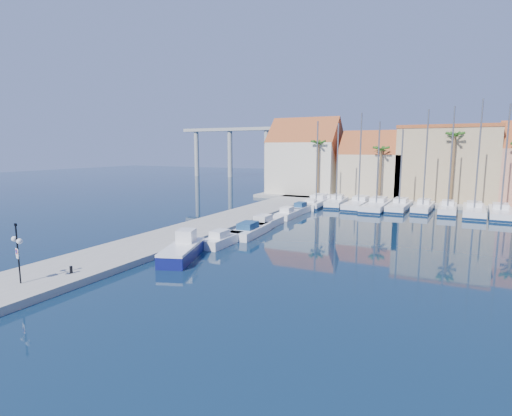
{
  "coord_description": "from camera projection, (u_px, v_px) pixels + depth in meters",
  "views": [
    {
      "loc": [
        14.3,
        -21.77,
        8.55
      ],
      "look_at": [
        -2.13,
        11.25,
        3.0
      ],
      "focal_mm": 28.0,
      "sensor_mm": 36.0,
      "label": 1
    }
  ],
  "objects": [
    {
      "name": "motorboat_west_5",
      "position": [
        312.0,
        205.0,
        57.12
      ],
      "size": [
        2.38,
        5.95,
        1.4
      ],
      "rotation": [
        0.0,
        0.0,
        0.09
      ],
      "color": "white",
      "rests_on": "ground"
    },
    {
      "name": "lamp_post",
      "position": [
        17.0,
        244.0,
        23.61
      ],
      "size": [
        1.21,
        0.59,
        3.68
      ],
      "rotation": [
        0.0,
        0.0,
        -0.28
      ],
      "color": "black",
      "rests_on": "quay_west"
    },
    {
      "name": "sailboat_3",
      "position": [
        377.0,
        205.0,
        56.43
      ],
      "size": [
        3.07,
        11.03,
        12.12
      ],
      "rotation": [
        0.0,
        0.0,
        -0.02
      ],
      "color": "white",
      "rests_on": "ground"
    },
    {
      "name": "sailboat_4",
      "position": [
        400.0,
        206.0,
        55.6
      ],
      "size": [
        2.84,
        9.33,
        11.05
      ],
      "rotation": [
        0.0,
        0.0,
        -0.04
      ],
      "color": "white",
      "rests_on": "ground"
    },
    {
      "name": "motorboat_west_1",
      "position": [
        250.0,
        230.0,
        39.47
      ],
      "size": [
        2.5,
        6.61,
        1.4
      ],
      "rotation": [
        0.0,
        0.0,
        0.07
      ],
      "color": "white",
      "rests_on": "ground"
    },
    {
      "name": "motorboat_west_6",
      "position": [
        327.0,
        200.0,
        62.41
      ],
      "size": [
        2.33,
        5.95,
        1.4
      ],
      "rotation": [
        0.0,
        0.0,
        0.08
      ],
      "color": "white",
      "rests_on": "ground"
    },
    {
      "name": "ground",
      "position": [
        210.0,
        276.0,
        26.84
      ],
      "size": [
        260.0,
        260.0,
        0.0
      ],
      "primitive_type": "plane",
      "color": "#081B30",
      "rests_on": "ground"
    },
    {
      "name": "building_2",
      "position": [
        446.0,
        163.0,
        62.67
      ],
      "size": [
        14.2,
        10.2,
        11.5
      ],
      "color": "tan",
      "rests_on": "shore_north"
    },
    {
      "name": "building_1",
      "position": [
        373.0,
        168.0,
        66.78
      ],
      "size": [
        10.3,
        8.0,
        11.0
      ],
      "color": "#CAB78E",
      "rests_on": "shore_north"
    },
    {
      "name": "sailboat_2",
      "position": [
        359.0,
        204.0,
        57.83
      ],
      "size": [
        2.98,
        10.38,
        13.41
      ],
      "rotation": [
        0.0,
        0.0,
        -0.03
      ],
      "color": "white",
      "rests_on": "ground"
    },
    {
      "name": "fishing_boat",
      "position": [
        183.0,
        250.0,
        31.08
      ],
      "size": [
        3.85,
        6.33,
        2.1
      ],
      "rotation": [
        0.0,
        0.0,
        0.33
      ],
      "color": "#0E1355",
      "rests_on": "ground"
    },
    {
      "name": "sailboat_6",
      "position": [
        448.0,
        208.0,
        53.03
      ],
      "size": [
        2.25,
        8.23,
        13.83
      ],
      "rotation": [
        0.0,
        0.0,
        -0.01
      ],
      "color": "white",
      "rests_on": "ground"
    },
    {
      "name": "palm_1",
      "position": [
        381.0,
        151.0,
        61.05
      ],
      "size": [
        2.6,
        2.6,
        9.15
      ],
      "color": "brown",
      "rests_on": "shore_north"
    },
    {
      "name": "bollard",
      "position": [
        71.0,
        270.0,
        25.86
      ],
      "size": [
        0.19,
        0.19,
        0.48
      ],
      "primitive_type": "cylinder",
      "color": "black",
      "rests_on": "quay_west"
    },
    {
      "name": "motorboat_west_4",
      "position": [
        302.0,
        208.0,
        53.64
      ],
      "size": [
        1.85,
        5.17,
        1.4
      ],
      "rotation": [
        0.0,
        0.0,
        -0.04
      ],
      "color": "white",
      "rests_on": "ground"
    },
    {
      "name": "sailboat_7",
      "position": [
        474.0,
        210.0,
        51.5
      ],
      "size": [
        2.82,
        9.88,
        14.59
      ],
      "rotation": [
        0.0,
        0.0,
        -0.02
      ],
      "color": "white",
      "rests_on": "ground"
    },
    {
      "name": "sailboat_8",
      "position": [
        500.0,
        212.0,
        49.9
      ],
      "size": [
        2.95,
        9.68,
        13.81
      ],
      "rotation": [
        0.0,
        0.0,
        -0.04
      ],
      "color": "white",
      "rests_on": "ground"
    },
    {
      "name": "motorboat_west_0",
      "position": [
        222.0,
        239.0,
        35.54
      ],
      "size": [
        1.67,
        5.12,
        1.4
      ],
      "rotation": [
        0.0,
        0.0,
        0.01
      ],
      "color": "white",
      "rests_on": "ground"
    },
    {
      "name": "motorboat_west_2",
      "position": [
        265.0,
        222.0,
        43.54
      ],
      "size": [
        2.04,
        6.14,
        1.4
      ],
      "rotation": [
        0.0,
        0.0,
        0.01
      ],
      "color": "white",
      "rests_on": "ground"
    },
    {
      "name": "sailboat_1",
      "position": [
        337.0,
        202.0,
        59.58
      ],
      "size": [
        2.88,
        8.55,
        12.12
      ],
      "rotation": [
        0.0,
        0.0,
        0.08
      ],
      "color": "white",
      "rests_on": "ground"
    },
    {
      "name": "sailboat_5",
      "position": [
        423.0,
        207.0,
        54.45
      ],
      "size": [
        2.65,
        8.42,
        13.58
      ],
      "rotation": [
        0.0,
        0.0,
        -0.05
      ],
      "color": "white",
      "rests_on": "ground"
    },
    {
      "name": "shore_north",
      "position": [
        423.0,
        200.0,
        64.89
      ],
      "size": [
        54.0,
        16.0,
        0.5
      ],
      "primitive_type": "cube",
      "color": "gray",
      "rests_on": "ground"
    },
    {
      "name": "palm_0",
      "position": [
        318.0,
        145.0,
        65.32
      ],
      "size": [
        2.6,
        2.6,
        10.15
      ],
      "color": "brown",
      "rests_on": "shore_north"
    },
    {
      "name": "motorboat_west_3",
      "position": [
        288.0,
        214.0,
        49.43
      ],
      "size": [
        1.86,
        5.43,
        1.4
      ],
      "rotation": [
        0.0,
        0.0,
        0.03
      ],
      "color": "white",
      "rests_on": "ground"
    },
    {
      "name": "quay_west",
      "position": [
        208.0,
        226.0,
        42.72
      ],
      "size": [
        6.0,
        77.0,
        0.5
      ],
      "primitive_type": "cube",
      "color": "gray",
      "rests_on": "ground"
    },
    {
      "name": "palm_2",
      "position": [
        455.0,
        138.0,
        56.36
      ],
      "size": [
        2.6,
        2.6,
        11.15
      ],
      "color": "brown",
      "rests_on": "shore_north"
    },
    {
      "name": "building_0",
      "position": [
        305.0,
        159.0,
        71.89
      ],
      "size": [
        12.3,
        9.0,
        13.5
      ],
      "color": "beige",
      "rests_on": "shore_north"
    },
    {
      "name": "sailboat_0",
      "position": [
        317.0,
        202.0,
        59.93
      ],
      "size": [
        3.32,
        10.88,
        12.4
      ],
      "rotation": [
        0.0,
        0.0,
        0.05
      ],
      "color": "white",
      "rests_on": "ground"
    },
    {
      "name": "viaduct",
      "position": [
        251.0,
        142.0,
        115.13
      ],
      "size": [
        48.0,
        2.2,
        14.45
      ],
      "color": "#9E9E99",
      "rests_on": "ground"
    }
  ]
}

